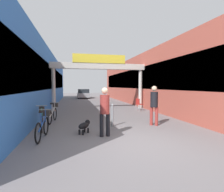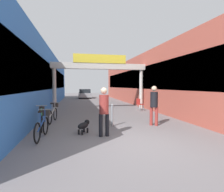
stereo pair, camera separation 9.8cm
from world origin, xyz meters
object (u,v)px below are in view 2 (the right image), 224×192
object	(u,v)px
pedestrian_with_dog	(104,108)
bollard_post_metal	(112,115)
parked_car_silver	(85,94)
pedestrian_companion	(154,103)
dog_on_leash	(84,125)
bicycle_silver_third	(53,113)
cafe_chair_red_nearer	(139,103)
bicycle_green_second	(42,119)
bicycle_blue_nearest	(43,125)

from	to	relation	value
pedestrian_with_dog	bollard_post_metal	world-z (taller)	pedestrian_with_dog
parked_car_silver	pedestrian_companion	bearing A→B (deg)	-83.25
dog_on_leash	bicycle_silver_third	distance (m)	2.87
pedestrian_companion	cafe_chair_red_nearer	world-z (taller)	pedestrian_companion
pedestrian_with_dog	cafe_chair_red_nearer	world-z (taller)	pedestrian_with_dog
bicycle_green_second	bicycle_silver_third	world-z (taller)	same
pedestrian_companion	dog_on_leash	distance (m)	3.36
bollard_post_metal	dog_on_leash	bearing A→B (deg)	-143.93
bicycle_blue_nearest	bicycle_green_second	size ratio (longest dim) A/B	1.01
bollard_post_metal	cafe_chair_red_nearer	distance (m)	5.26
pedestrian_with_dog	bicycle_silver_third	distance (m)	3.75
dog_on_leash	cafe_chair_red_nearer	xyz separation A→B (m)	(4.24, 5.31, 0.24)
pedestrian_companion	bollard_post_metal	size ratio (longest dim) A/B	1.81
bicycle_blue_nearest	parked_car_silver	world-z (taller)	parked_car_silver
cafe_chair_red_nearer	parked_car_silver	xyz separation A→B (m)	(-3.26, 14.18, 0.10)
pedestrian_companion	bollard_post_metal	distance (m)	1.99
pedestrian_companion	bicycle_silver_third	size ratio (longest dim) A/B	1.08
bicycle_green_second	pedestrian_with_dog	bearing A→B (deg)	-33.60
dog_on_leash	bollard_post_metal	distance (m)	1.63
dog_on_leash	cafe_chair_red_nearer	bearing A→B (deg)	51.39
pedestrian_companion	dog_on_leash	bearing A→B (deg)	-167.81
bicycle_silver_third	parked_car_silver	world-z (taller)	parked_car_silver
bicycle_green_second	parked_car_silver	bearing A→B (deg)	81.69
dog_on_leash	bicycle_blue_nearest	world-z (taller)	bicycle_blue_nearest
pedestrian_with_dog	bicycle_blue_nearest	distance (m)	2.23
pedestrian_with_dog	pedestrian_companion	size ratio (longest dim) A/B	0.97
bicycle_green_second	bicycle_silver_third	distance (m)	1.47
pedestrian_with_dog	bicycle_green_second	world-z (taller)	pedestrian_with_dog
pedestrian_with_dog	parked_car_silver	bearing A→B (deg)	89.18
bicycle_green_second	cafe_chair_red_nearer	xyz separation A→B (m)	(5.96, 4.26, 0.10)
bicycle_blue_nearest	bicycle_silver_third	distance (m)	2.77
bicycle_green_second	parked_car_silver	xyz separation A→B (m)	(2.69, 18.44, 0.21)
pedestrian_with_dog	bicycle_green_second	xyz separation A→B (m)	(-2.41, 1.60, -0.58)
pedestrian_companion	bicycle_green_second	world-z (taller)	pedestrian_companion
dog_on_leash	parked_car_silver	size ratio (longest dim) A/B	0.17
bicycle_green_second	bollard_post_metal	distance (m)	3.02
cafe_chair_red_nearer	dog_on_leash	bearing A→B (deg)	-128.61
dog_on_leash	bicycle_blue_nearest	distance (m)	1.48
bollard_post_metal	parked_car_silver	distance (m)	18.54
bicycle_green_second	bicycle_silver_third	bearing A→B (deg)	78.51
pedestrian_with_dog	parked_car_silver	xyz separation A→B (m)	(0.29, 20.04, -0.37)
bicycle_green_second	parked_car_silver	world-z (taller)	parked_car_silver
dog_on_leash	parked_car_silver	bearing A→B (deg)	87.13
dog_on_leash	cafe_chair_red_nearer	distance (m)	6.80
pedestrian_with_dog	dog_on_leash	size ratio (longest dim) A/B	2.63
bicycle_silver_third	pedestrian_companion	bearing A→B (deg)	-21.26
cafe_chair_red_nearer	bollard_post_metal	bearing A→B (deg)	-123.96
parked_car_silver	bicycle_green_second	bearing A→B (deg)	-98.31
pedestrian_with_dog	pedestrian_companion	xyz separation A→B (m)	(2.51, 1.25, 0.03)
cafe_chair_red_nearer	bicycle_green_second	bearing A→B (deg)	-144.40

